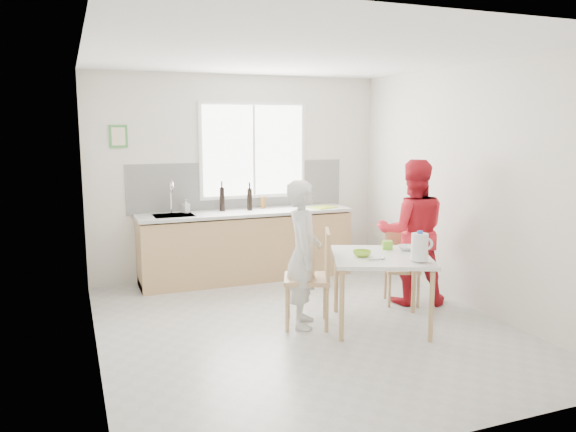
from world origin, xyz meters
The scene contains 21 objects.
ground centered at (0.00, 0.00, 0.00)m, with size 4.50×4.50×0.00m, color #B7B7B2.
room_shell centered at (0.00, 0.00, 1.64)m, with size 4.50×4.50×4.50m.
window centered at (0.20, 2.23, 1.70)m, with size 1.50×0.06×1.30m.
backsplash centered at (0.00, 2.24, 1.23)m, with size 3.00×0.02×0.65m, color white.
picture_frame centered at (-1.55, 2.23, 1.90)m, with size 0.22×0.03×0.28m.
kitchen_counter centered at (0.00, 1.95, 0.42)m, with size 2.84×0.64×1.37m.
dining_table centered at (0.74, -0.26, 0.66)m, with size 1.26×1.26×0.74m.
chair_left centered at (0.12, 0.00, 0.54)m, with size 0.60×0.60×0.99m.
chair_far centered at (1.38, 0.35, 0.45)m, with size 0.49×0.49×0.81m.
person_white centered at (0.02, 0.05, 0.75)m, with size 0.55×0.36×1.50m, color silver.
person_red centered at (1.47, 0.29, 0.83)m, with size 0.81×0.63×1.66m, color red.
bowl_green centered at (0.53, -0.23, 0.77)m, with size 0.18×0.18×0.06m, color #94CA2E.
bowl_white centered at (1.11, -0.14, 0.76)m, with size 0.19×0.19×0.05m, color white.
milk_jug centered at (0.93, -0.64, 0.89)m, with size 0.22×0.16×0.28m.
green_box centered at (0.94, -0.04, 0.79)m, with size 0.10×0.10×0.09m, color #75C52D.
spoon centered at (0.58, -0.43, 0.75)m, with size 0.01×0.01×0.16m, color #A5A5AA.
cutting_board centered at (1.07, 1.86, 0.93)m, with size 0.35×0.25×0.01m, color #A1CA2E.
wine_bottle_a centered at (-0.29, 2.06, 1.08)m, with size 0.07×0.07×0.32m, color black.
wine_bottle_b centered at (0.06, 1.99, 1.07)m, with size 0.07×0.07×0.30m, color black.
jar_amber centered at (0.29, 2.11, 1.00)m, with size 0.06×0.06×0.16m, color #966220.
soap_bottle centered at (-0.77, 2.10, 1.01)m, with size 0.08×0.08×0.18m, color #999999.
Camera 1 is at (-2.16, -5.05, 2.03)m, focal length 35.00 mm.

